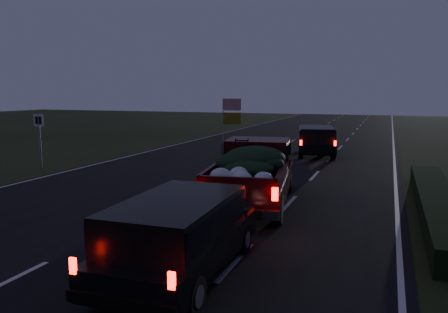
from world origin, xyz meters
The scene contains 7 objects.
ground centered at (0.00, 0.00, 0.00)m, with size 120.00×120.00×0.00m, color black.
road_asphalt centered at (0.00, 0.00, 0.01)m, with size 14.00×120.00×0.02m, color black.
hedge_row centered at (7.80, 3.00, 0.30)m, with size 1.00×10.00×0.60m, color black.
route_sign centered at (-8.50, 5.00, 1.66)m, with size 0.55×0.08×2.50m.
pickup_truck centered at (2.52, 2.25, 1.09)m, with size 2.91×5.81×2.92m.
lead_suv centered at (2.70, 13.55, 0.97)m, with size 2.69×4.76×1.29m.
rear_suv centered at (2.84, -3.52, 0.94)m, with size 2.11×4.38×1.24m.
Camera 1 is at (6.40, -10.56, 3.46)m, focal length 35.00 mm.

